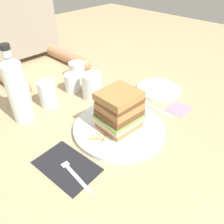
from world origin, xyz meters
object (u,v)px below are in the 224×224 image
at_px(empty_tumbler_0, 72,82).
at_px(napkin_pink, 178,109).
at_px(empty_tumbler_1, 22,95).
at_px(napkin_dark, 67,166).
at_px(diner_across, 11,14).
at_px(main_plate, 119,128).
at_px(side_plate, 158,90).
at_px(fork, 71,170).
at_px(empty_tumbler_2, 77,70).
at_px(sandwich, 119,110).
at_px(knife, 151,106).
at_px(water_bottle, 17,89).
at_px(empty_tumbler_3, 48,94).
at_px(juice_glass, 92,88).

height_order(empty_tumbler_0, napkin_pink, empty_tumbler_0).
bearing_deg(empty_tumbler_0, empty_tumbler_1, 163.78).
bearing_deg(napkin_dark, empty_tumbler_1, 78.63).
xyz_separation_m(empty_tumbler_0, diner_across, (-0.00, 0.42, 0.20)).
height_order(main_plate, side_plate, main_plate).
bearing_deg(fork, empty_tumbler_2, 49.10).
bearing_deg(sandwich, napkin_dark, -179.54).
xyz_separation_m(main_plate, napkin_dark, (-0.21, -0.00, -0.01)).
height_order(fork, knife, fork).
bearing_deg(knife, water_bottle, 143.44).
distance_m(water_bottle, napkin_pink, 0.56).
relative_size(knife, empty_tumbler_1, 2.73).
relative_size(empty_tumbler_3, napkin_pink, 1.23).
xyz_separation_m(empty_tumbler_3, diner_across, (0.13, 0.44, 0.19)).
bearing_deg(main_plate, napkin_pink, -18.98).
distance_m(empty_tumbler_0, empty_tumbler_2, 0.12).
distance_m(main_plate, water_bottle, 0.35).
xyz_separation_m(napkin_pink, diner_across, (-0.18, 0.81, 0.23)).
relative_size(napkin_dark, juice_glass, 1.77).
distance_m(empty_tumbler_1, side_plate, 0.54).
relative_size(fork, napkin_pink, 2.09).
relative_size(water_bottle, empty_tumbler_2, 3.71).
xyz_separation_m(empty_tumbler_0, empty_tumbler_1, (-0.19, 0.06, 0.00)).
bearing_deg(main_plate, empty_tumbler_3, 104.60).
relative_size(juice_glass, empty_tumbler_3, 1.01).
xyz_separation_m(main_plate, sandwich, (-0.00, -0.00, 0.07)).
xyz_separation_m(water_bottle, empty_tumbler_2, (0.33, 0.11, -0.08)).
height_order(sandwich, empty_tumbler_3, sandwich).
distance_m(knife, diner_across, 0.77).
distance_m(napkin_dark, juice_glass, 0.36).
distance_m(knife, empty_tumbler_2, 0.39).
relative_size(juice_glass, diner_across, 0.19).
bearing_deg(empty_tumbler_3, empty_tumbler_1, 128.79).
relative_size(napkin_pink, diner_across, 0.16).
bearing_deg(side_plate, diner_across, 109.47).
bearing_deg(water_bottle, diner_across, 62.26).
xyz_separation_m(napkin_dark, napkin_pink, (0.45, -0.08, -0.00)).
bearing_deg(fork, sandwich, 6.39).
distance_m(juice_glass, empty_tumbler_3, 0.17).
bearing_deg(empty_tumbler_0, napkin_pink, -64.98).
relative_size(main_plate, empty_tumbler_0, 4.05).
relative_size(juice_glass, side_plate, 0.55).
height_order(fork, diner_across, diner_across).
xyz_separation_m(side_plate, diner_across, (-0.24, 0.68, 0.23)).
height_order(main_plate, knife, main_plate).
xyz_separation_m(empty_tumbler_1, side_plate, (0.43, -0.32, -0.03)).
distance_m(empty_tumbler_0, empty_tumbler_3, 0.13).
bearing_deg(knife, side_plate, 21.38).
relative_size(fork, empty_tumbler_2, 2.34).
distance_m(fork, knife, 0.40).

